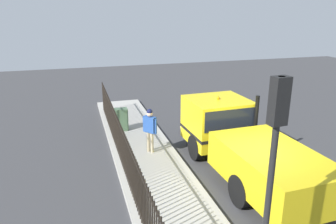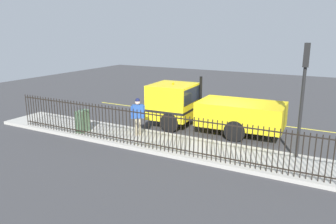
{
  "view_description": "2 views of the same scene",
  "coord_description": "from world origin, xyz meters",
  "views": [
    {
      "loc": [
        4.99,
        8.02,
        5.51
      ],
      "look_at": [
        1.74,
        -3.22,
        1.74
      ],
      "focal_mm": 34.86,
      "sensor_mm": 36.0,
      "label": 1
    },
    {
      "loc": [
        14.44,
        4.73,
        4.86
      ],
      "look_at": [
        1.19,
        -2.44,
        1.08
      ],
      "focal_mm": 35.05,
      "sensor_mm": 36.0,
      "label": 2
    }
  ],
  "objects": [
    {
      "name": "work_truck",
      "position": [
        -0.2,
        -1.28,
        1.21
      ],
      "size": [
        2.52,
        6.8,
        2.54
      ],
      "rotation": [
        0.0,
        0.0,
        3.19
      ],
      "color": "yellow",
      "rests_on": "ground"
    },
    {
      "name": "worker_standing",
      "position": [
        2.43,
        -3.32,
        1.22
      ],
      "size": [
        0.48,
        0.52,
        1.74
      ],
      "rotation": [
        0.0,
        0.0,
        2.26
      ],
      "color": "#264C99",
      "rests_on": "sidewalk_slab"
    },
    {
      "name": "sidewalk_slab",
      "position": [
        2.66,
        0.0,
        0.07
      ],
      "size": [
        2.43,
        21.82,
        0.15
      ],
      "primitive_type": "cube",
      "color": "#A3A099",
      "rests_on": "ground"
    },
    {
      "name": "iron_fence",
      "position": [
        3.65,
        -0.0,
        0.94
      ],
      "size": [
        0.04,
        18.58,
        1.57
      ],
      "color": "black",
      "rests_on": "sidewalk_slab"
    },
    {
      "name": "utility_cabinet",
      "position": [
        3.19,
        -5.98,
        0.66
      ],
      "size": [
        0.66,
        0.38,
        1.03
      ],
      "primitive_type": "cube",
      "color": "#4C6B4C",
      "rests_on": "sidewalk_slab"
    },
    {
      "name": "ground_plane",
      "position": [
        0.0,
        0.0,
        0.0
      ],
      "size": [
        48.01,
        48.01,
        0.0
      ],
      "primitive_type": "plane",
      "color": "#38383A",
      "rests_on": "ground"
    },
    {
      "name": "traffic_cone",
      "position": [
        -2.13,
        -1.76,
        0.32
      ],
      "size": [
        0.44,
        0.44,
        0.63
      ],
      "primitive_type": "cone",
      "color": "orange",
      "rests_on": "ground"
    },
    {
      "name": "lane_marking",
      "position": [
        -2.84,
        0.0,
        0.0
      ],
      "size": [
        0.12,
        19.64,
        0.01
      ],
      "primitive_type": "cube",
      "color": "yellow",
      "rests_on": "ground"
    },
    {
      "name": "traffic_light_near",
      "position": [
        1.72,
        3.46,
        3.17
      ],
      "size": [
        0.32,
        0.24,
        4.27
      ],
      "rotation": [
        0.0,
        0.0,
        3.24
      ],
      "color": "black",
      "rests_on": "sidewalk_slab"
    }
  ]
}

